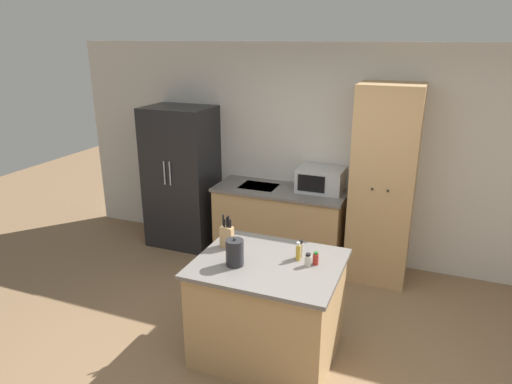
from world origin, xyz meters
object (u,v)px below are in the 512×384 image
Objects in this scene: pantry_cabinet at (383,185)px; knife_block at (227,236)px; refrigerator at (182,177)px; fire_extinguisher at (152,223)px; spice_bottle_amber_oil at (298,252)px; kettle at (235,253)px; microwave at (321,180)px; spice_bottle_green_herb at (301,249)px; spice_bottle_short_red at (316,259)px; spice_bottle_tall_dark at (308,260)px.

pantry_cabinet is 7.39× the size of knife_block.
fire_extinguisher is at bearing 176.72° from refrigerator.
spice_bottle_amber_oil is 0.66× the size of kettle.
spice_bottle_amber_oil is at bearing -81.95° from microwave.
fire_extinguisher is at bearing 148.44° from spice_bottle_green_herb.
spice_bottle_short_red is (0.40, -1.76, -0.12)m from microwave.
pantry_cabinet reaches higher than spice_bottle_amber_oil.
microwave is at bearing 173.15° from pantry_cabinet.
fire_extinguisher is (-3.09, 0.01, -0.92)m from pantry_cabinet.
knife_block reaches higher than spice_bottle_amber_oil.
microwave is 2.52m from fire_extinguisher.
pantry_cabinet is 3.22m from fire_extinguisher.
refrigerator is 2.63m from spice_bottle_amber_oil.
spice_bottle_tall_dark is 1.00× the size of spice_bottle_short_red.
refrigerator is at bearing 142.71° from spice_bottle_green_herb.
knife_block is 2.66× the size of spice_bottle_short_red.
pantry_cabinet reaches higher than fire_extinguisher.
refrigerator is at bearing 130.97° from knife_block.
kettle is (-0.56, -0.20, 0.06)m from spice_bottle_tall_dark.
pantry_cabinet is 1.71m from spice_bottle_short_red.
spice_bottle_green_herb is at bearing 82.50° from spice_bottle_amber_oil.
refrigerator is 6.15× the size of knife_block.
knife_block reaches higher than spice_bottle_green_herb.
spice_bottle_green_herb is 0.57m from kettle.
knife_block is at bearing 179.07° from spice_bottle_amber_oil.
spice_bottle_short_red is (-0.32, -1.67, -0.16)m from pantry_cabinet.
spice_bottle_amber_oil is (0.65, -0.01, -0.03)m from knife_block.
spice_bottle_amber_oil is 1.02× the size of spice_bottle_green_herb.
kettle reaches higher than spice_bottle_short_red.
spice_bottle_short_red is (0.81, -0.03, -0.05)m from knife_block.
spice_bottle_green_herb is (0.66, 0.05, -0.03)m from knife_block.
spice_bottle_green_herb is 3.17m from fire_extinguisher.
spice_bottle_tall_dark is 3.31m from fire_extinguisher.
kettle is 0.61× the size of fire_extinguisher.
spice_bottle_amber_oil is (0.25, -1.74, -0.10)m from microwave.
spice_bottle_tall_dark is at bearing -134.92° from spice_bottle_short_red.
microwave is at bearing 98.57° from spice_bottle_green_herb.
knife_block is at bearing -175.99° from spice_bottle_green_herb.
knife_block is at bearing 125.72° from kettle.
spice_bottle_tall_dark is (-0.37, -1.72, -0.16)m from pantry_cabinet.
spice_bottle_short_red is at bearing 22.37° from kettle.
spice_bottle_tall_dark is (2.17, -1.71, 0.02)m from refrigerator.
kettle is (-0.61, -0.25, 0.06)m from spice_bottle_short_red.
pantry_cabinet reaches higher than spice_bottle_short_red.
microwave is 1.78m from knife_block.
refrigerator is 2.15m from knife_block.
knife_block is 2.67× the size of spice_bottle_tall_dark.
knife_block is 2.69m from fire_extinguisher.
fire_extinguisher is (-0.55, 0.03, -0.74)m from refrigerator.
spice_bottle_short_red is at bearing -36.71° from refrigerator.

